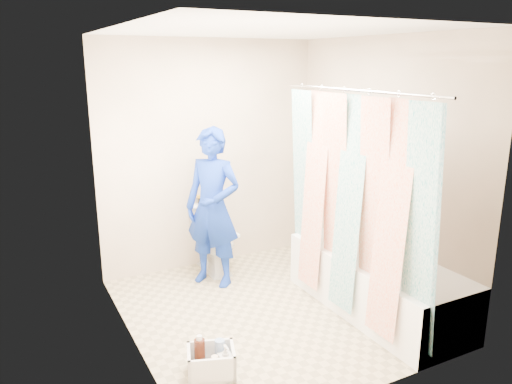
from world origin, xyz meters
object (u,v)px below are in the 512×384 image
bathtub (376,282)px  cleaning_caddy (213,363)px  toilet (214,239)px  plumber (213,208)px

bathtub → cleaning_caddy: size_ratio=4.35×
bathtub → toilet: (-0.92, 1.51, 0.08)m
bathtub → toilet: toilet is taller
plumber → toilet: bearing=118.2°
bathtub → plumber: size_ratio=1.11×
cleaning_caddy → toilet: bearing=85.6°
bathtub → plumber: plumber is taller
toilet → cleaning_caddy: 1.89m
plumber → cleaning_caddy: plumber is taller
bathtub → plumber: (-1.05, 1.21, 0.52)m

